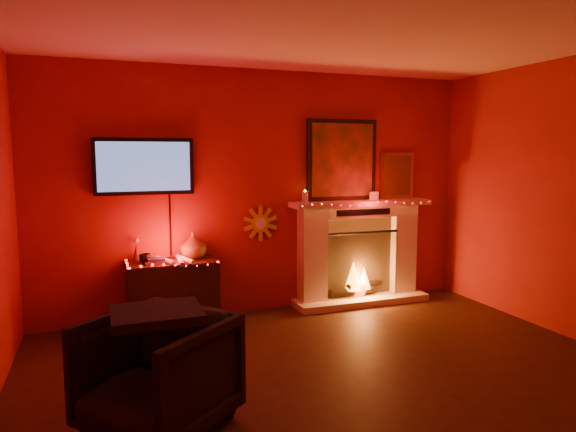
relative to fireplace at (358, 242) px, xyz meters
The scene contains 6 objects.
room 2.72m from the fireplace, 115.53° to the right, with size 5.00×5.00×5.00m.
fireplace is the anchor object (origin of this frame).
tv 2.61m from the fireplace, behind, with size 1.00×0.07×1.24m.
sunburst_clock 1.23m from the fireplace, behind, with size 0.40×0.03×0.40m.
console_table 2.23m from the fireplace, behind, with size 0.90×0.55×0.97m.
armchair 3.37m from the fireplace, 140.31° to the right, with size 0.80×0.83×0.75m, color black.
Camera 1 is at (-1.75, -2.99, 1.78)m, focal length 32.00 mm.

